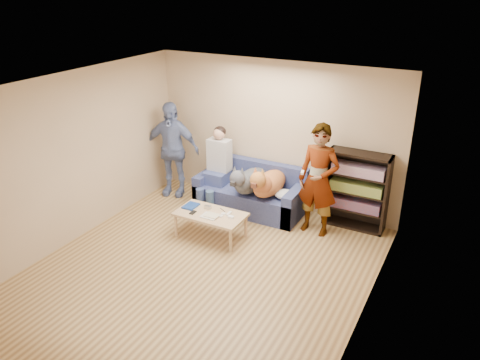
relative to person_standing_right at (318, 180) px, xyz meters
The scene contains 27 objects.
ground 2.31m from the person_standing_right, 119.51° to the right, with size 5.00×5.00×0.00m, color olive.
ceiling 2.72m from the person_standing_right, 119.51° to the right, with size 5.00×5.00×0.00m, color white.
wall_back 1.29m from the person_standing_right, 148.15° to the left, with size 4.50×4.50×0.00m, color tan.
wall_front 4.49m from the person_standing_right, 103.53° to the right, with size 4.50×4.50×0.00m, color tan.
wall_left 3.80m from the person_standing_right, 150.71° to the right, with size 5.00×5.00×0.00m, color tan.
wall_right 2.24m from the person_standing_right, 56.95° to the right, with size 5.00×5.00×0.00m, color tan.
blanket 0.72m from the person_standing_right, behind, with size 0.38×0.33×0.13m, color silver.
person_standing_right is the anchor object (origin of this frame).
person_standing_left 2.90m from the person_standing_right, behind, with size 1.05×0.44×1.79m, color #7A8BC4.
held_controller 0.33m from the person_standing_right, 135.00° to the right, with size 0.04×0.12×0.03m, color white.
notebook_blue 2.08m from the person_standing_right, 153.59° to the right, with size 0.20×0.26×0.03m, color navy.
papers 1.79m from the person_standing_right, 142.39° to the right, with size 0.26×0.20×0.01m, color silver.
magazine 1.75m from the person_standing_right, 142.31° to the right, with size 0.22×0.17×0.01m, color beige.
camera_silver 1.81m from the person_standing_right, 151.56° to the right, with size 0.11×0.06×0.05m, color #BBBBBF.
controller_a 1.50m from the person_standing_right, 143.12° to the right, with size 0.04×0.13×0.03m, color white.
controller_b 1.49m from the person_standing_right, 138.55° to the right, with size 0.09×0.06×0.03m, color white.
headphone_cup_a 1.63m from the person_standing_right, 141.35° to the right, with size 0.07×0.07×0.02m, color silver.
headphone_cup_b 1.58m from the person_standing_right, 143.73° to the right, with size 0.07×0.07×0.02m, color white.
pen_orange 1.88m from the person_standing_right, 142.24° to the right, with size 0.01×0.01×0.14m, color orange.
pen_black 1.58m from the person_standing_right, 149.21° to the right, with size 0.01×0.01×0.14m, color black.
wallet 2.04m from the person_standing_right, 147.24° to the right, with size 0.07×0.12×0.01m, color black.
sofa 1.46m from the person_standing_right, 169.23° to the left, with size 1.90×0.85×0.82m.
person_seated 1.93m from the person_standing_right, behind, with size 0.40×0.73×1.47m.
dog_gray 1.26m from the person_standing_right, behind, with size 0.43×1.26×0.62m.
dog_tan 0.93m from the person_standing_right, behind, with size 0.44×1.18×0.63m.
coffee_table 1.79m from the person_standing_right, 146.08° to the right, with size 1.10×0.60×0.42m.
bookshelf 0.73m from the person_standing_right, 43.66° to the left, with size 1.00×0.34×1.30m.
Camera 1 is at (3.11, -4.65, 3.84)m, focal length 35.00 mm.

